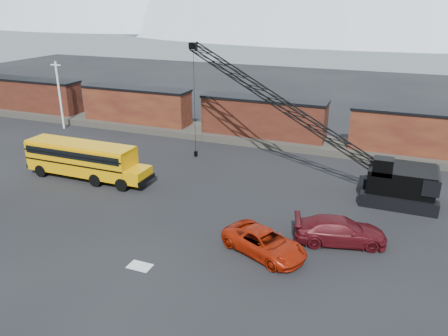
% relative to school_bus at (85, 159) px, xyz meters
% --- Properties ---
extents(ground, '(160.00, 160.00, 0.00)m').
position_rel_school_bus_xyz_m(ground, '(11.14, -5.95, -1.79)').
color(ground, black).
rests_on(ground, ground).
extents(gravel_berm, '(120.00, 5.00, 0.70)m').
position_rel_school_bus_xyz_m(gravel_berm, '(11.14, 16.05, -1.44)').
color(gravel_berm, '#464139').
rests_on(gravel_berm, ground).
extents(boxcar_west_far, '(13.70, 3.10, 4.17)m').
position_rel_school_bus_xyz_m(boxcar_west_far, '(-20.86, 16.05, 0.97)').
color(boxcar_west_far, '#532017').
rests_on(boxcar_west_far, gravel_berm).
extents(boxcar_west_near, '(13.70, 3.10, 4.17)m').
position_rel_school_bus_xyz_m(boxcar_west_near, '(-4.86, 16.05, 0.97)').
color(boxcar_west_near, '#401412').
rests_on(boxcar_west_near, gravel_berm).
extents(boxcar_mid, '(13.70, 3.10, 4.17)m').
position_rel_school_bus_xyz_m(boxcar_mid, '(11.14, 16.05, 0.97)').
color(boxcar_mid, '#532017').
rests_on(boxcar_mid, gravel_berm).
extents(boxcar_east_near, '(13.70, 3.10, 4.17)m').
position_rel_school_bus_xyz_m(boxcar_east_near, '(27.14, 16.05, 0.97)').
color(boxcar_east_near, '#401412').
rests_on(boxcar_east_near, gravel_berm).
extents(utility_pole, '(1.40, 0.24, 8.00)m').
position_rel_school_bus_xyz_m(utility_pole, '(-12.86, 12.05, 2.36)').
color(utility_pole, silver).
rests_on(utility_pole, ground).
extents(snow_patch, '(1.40, 0.90, 0.02)m').
position_rel_school_bus_xyz_m(snow_patch, '(11.64, -9.95, -1.78)').
color(snow_patch, silver).
rests_on(snow_patch, ground).
extents(school_bus, '(11.65, 2.65, 3.19)m').
position_rel_school_bus_xyz_m(school_bus, '(0.00, 0.00, 0.00)').
color(school_bus, '#DD9604').
rests_on(school_bus, ground).
extents(red_pickup, '(6.08, 4.57, 1.53)m').
position_rel_school_bus_xyz_m(red_pickup, '(18.00, -5.90, -1.03)').
color(red_pickup, '#A21D07').
rests_on(red_pickup, ground).
extents(maroon_suv, '(6.25, 3.80, 1.69)m').
position_rel_school_bus_xyz_m(maroon_suv, '(22.11, -2.82, -0.95)').
color(maroon_suv, '#4E0E13').
rests_on(maroon_suv, ground).
extents(crawler_crane, '(22.23, 6.04, 11.23)m').
position_rel_school_bus_xyz_m(crawler_crane, '(15.62, 6.93, 4.53)').
color(crawler_crane, black).
rests_on(crawler_crane, ground).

